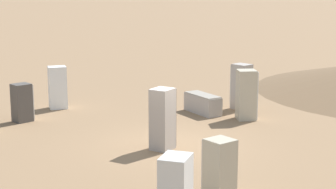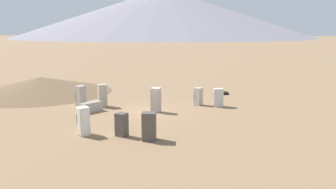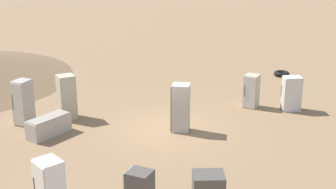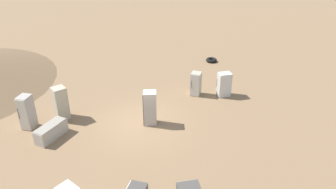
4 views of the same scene
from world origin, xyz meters
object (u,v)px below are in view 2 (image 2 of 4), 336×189
Objects in this scene: discarded_fridge_5 at (121,125)px; discarded_fridge_4 at (198,96)px; discarded_fridge_6 at (156,100)px; discarded_fridge_8 at (81,97)px; discarded_fridge_2 at (102,96)px; discarded_fridge_0 at (149,126)px; discarded_fridge_3 at (91,107)px; discarded_fridge_1 at (83,121)px; scrap_tire at (225,93)px; discarded_fridge_7 at (218,98)px.

discarded_fridge_4 is at bearing -1.24° from discarded_fridge_5.
discarded_fridge_6 is 6.40m from discarded_fridge_8.
discarded_fridge_2 reaches higher than discarded_fridge_5.
discarded_fridge_6 reaches higher than discarded_fridge_0.
discarded_fridge_4 is at bearing -122.30° from discarded_fridge_3.
scrap_tire is at bearing -74.47° from discarded_fridge_1.
discarded_fridge_1 is 0.94× the size of discarded_fridge_3.
discarded_fridge_8 is 14.19m from scrap_tire.
discarded_fridge_1 is at bearing 158.21° from discarded_fridge_6.
scrap_tire is (-0.18, 15.63, -0.69)m from discarded_fridge_0.
discarded_fridge_2 is 8.10m from discarded_fridge_4.
discarded_fridge_8 is at bearing 41.38° from discarded_fridge_4.
discarded_fridge_5 is (2.20, 0.84, -0.16)m from discarded_fridge_1.
discarded_fridge_2 reaches higher than discarded_fridge_1.
discarded_fridge_7 is 11.40m from discarded_fridge_8.
discarded_fridge_0 is 1.07× the size of discarded_fridge_7.
discarded_fridge_4 is 9.82m from discarded_fridge_8.
discarded_fridge_4 is (3.24, 10.85, -0.12)m from discarded_fridge_1.
discarded_fridge_1 is at bearing 82.00° from discarded_fridge_4.
discarded_fridge_4 is 5.79m from scrap_tire.
discarded_fridge_7 is 0.83× the size of discarded_fridge_8.
discarded_fridge_6 reaches higher than discarded_fridge_3.
discarded_fridge_2 is 1.23× the size of discarded_fridge_7.
discarded_fridge_7 is (4.97, 11.03, -0.10)m from discarded_fridge_1.
discarded_fridge_8 reaches higher than discarded_fridge_7.
discarded_fridge_2 is 12.46m from scrap_tire.
discarded_fridge_6 is (4.91, 0.33, 0.02)m from discarded_fridge_2.
discarded_fridge_6 is at bearing -44.95° from discarded_fridge_2.
discarded_fridge_1 is 2.36m from discarded_fridge_5.
discarded_fridge_5 is (-1.85, -0.10, -0.11)m from discarded_fridge_0.
discarded_fridge_0 is 0.89× the size of discarded_fridge_8.
scrap_tire is at bearing 3.54° from discarded_fridge_2.
discarded_fridge_6 is at bearing 13.87° from discarded_fridge_5.
discarded_fridge_2 is 4.93m from discarded_fridge_6.
discarded_fridge_0 is at bearing -89.35° from scrap_tire.
discarded_fridge_0 is at bearing -167.15° from discarded_fridge_6.
discarded_fridge_0 is at bearing 149.65° from discarded_fridge_7.
discarded_fridge_3 is (-3.39, 4.87, -0.49)m from discarded_fridge_1.
discarded_fridge_1 is at bearing 170.81° from discarded_fridge_0.
discarded_fridge_8 is at bearing -128.87° from scrap_tire.
discarded_fridge_4 is 0.78× the size of discarded_fridge_6.
discarded_fridge_7 is at bearing -127.97° from discarded_fridge_3.
discarded_fridge_6 is 1.04× the size of discarded_fridge_8.
discarded_fridge_5 is 6.30m from discarded_fridge_6.
discarded_fridge_0 is 10.13m from discarded_fridge_7.
discarded_fridge_2 is (-7.76, 5.78, 0.12)m from discarded_fridge_0.
discarded_fridge_7 reaches higher than discarded_fridge_3.
discarded_fridge_6 is (-1.00, 6.22, 0.25)m from discarded_fridge_5.
discarded_fridge_8 is at bearing 173.37° from discarded_fridge_2.
discarded_fridge_3 is 1.84m from discarded_fridge_8.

